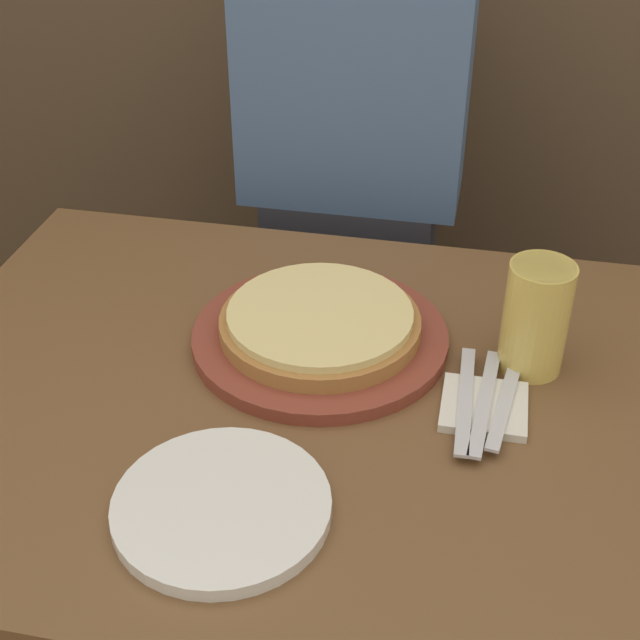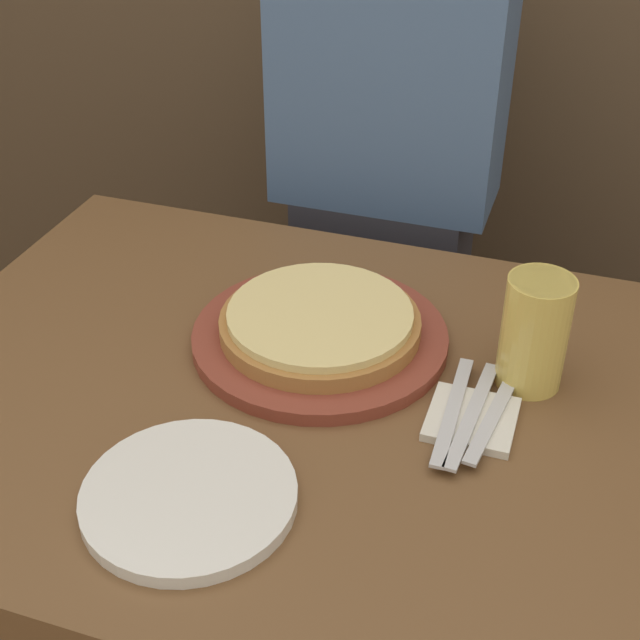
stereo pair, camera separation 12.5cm
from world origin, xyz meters
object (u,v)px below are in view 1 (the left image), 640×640
dinner_knife (485,402)px  diner_person (351,224)px  spoon (504,404)px  fork (465,399)px  beer_glass (536,313)px  dinner_plate (222,506)px  pizza_on_board (320,329)px

dinner_knife → diner_person: 0.70m
spoon → diner_person: 0.71m
fork → dinner_knife: same height
fork → dinner_knife: (0.03, 0.00, 0.00)m
dinner_knife → diner_person: size_ratio=0.16×
beer_glass → fork: 0.15m
fork → spoon: 0.05m
dinner_plate → dinner_knife: size_ratio=1.13×
beer_glass → diner_person: (-0.34, 0.52, -0.18)m
beer_glass → spoon: (-0.03, -0.11, -0.07)m
fork → dinner_knife: 0.03m
spoon → diner_person: diner_person is taller
pizza_on_board → beer_glass: beer_glass is taller
dinner_plate → dinner_knife: (0.28, 0.24, 0.01)m
spoon → pizza_on_board: bearing=158.6°
dinner_plate → fork: 0.35m
dinner_knife → spoon: same height
dinner_knife → diner_person: (-0.28, 0.63, -0.10)m
dinner_plate → beer_glass: bearing=46.0°
pizza_on_board → dinner_plate: 0.34m
beer_glass → spoon: bearing=-105.4°
beer_glass → diner_person: size_ratio=0.12×
pizza_on_board → fork: bearing=-25.9°
pizza_on_board → dinner_plate: (-0.04, -0.34, -0.01)m
dinner_knife → diner_person: bearing=114.0°
dinner_knife → pizza_on_board: bearing=156.5°
diner_person → beer_glass: bearing=-57.2°
dinner_plate → dinner_knife: bearing=40.4°
pizza_on_board → dinner_plate: pizza_on_board is taller
fork → diner_person: diner_person is taller
dinner_plate → diner_person: size_ratio=0.18×
pizza_on_board → beer_glass: size_ratio=2.29×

